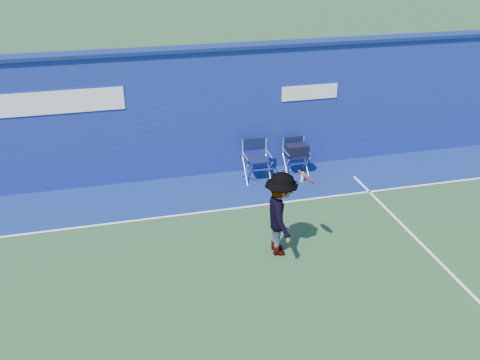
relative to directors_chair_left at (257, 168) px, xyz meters
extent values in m
plane|color=#264828|center=(-2.16, -4.45, -0.31)|extent=(80.00, 80.00, 0.00)
cube|color=navy|center=(-2.16, 0.75, 1.19)|extent=(24.00, 0.40, 3.00)
cube|color=navy|center=(-2.16, 0.75, 2.73)|extent=(24.00, 0.50, 0.08)
cube|color=white|center=(-5.16, 0.54, 1.79)|extent=(4.50, 0.02, 0.50)
cube|color=white|center=(1.44, 0.54, 1.59)|extent=(1.40, 0.02, 0.35)
cube|color=navy|center=(-2.16, -0.35, -0.30)|extent=(24.00, 1.80, 0.01)
cube|color=white|center=(-2.16, -1.25, -0.29)|extent=(24.00, 0.06, 0.01)
cube|color=#0F1537|center=(0.00, -0.02, 0.22)|extent=(0.51, 0.43, 0.03)
cube|color=silver|center=(0.00, 0.24, 0.44)|extent=(0.58, 0.03, 0.42)
cube|color=#0F1537|center=(0.00, 0.24, 0.52)|extent=(0.51, 0.03, 0.30)
cube|color=#0F1537|center=(1.02, 0.09, 0.18)|extent=(0.47, 0.39, 0.03)
cube|color=silver|center=(1.02, 0.33, 0.37)|extent=(0.53, 0.02, 0.39)
cube|color=#0F1537|center=(1.02, 0.33, 0.45)|extent=(0.47, 0.03, 0.27)
cube|color=black|center=(1.02, 0.06, 0.32)|extent=(0.53, 0.31, 0.29)
cylinder|color=white|center=(1.02, -0.38, -0.18)|extent=(0.07, 0.07, 0.24)
imported|color=#EA4738|center=(-0.39, -3.00, 0.51)|extent=(0.70, 1.10, 1.63)
torus|color=red|center=(0.01, -3.12, 1.27)|extent=(0.34, 0.41, 0.28)
cylinder|color=gray|center=(0.01, -3.12, 1.27)|extent=(0.27, 0.35, 0.23)
cylinder|color=black|center=(-0.23, -3.08, 1.03)|extent=(0.27, 0.08, 0.26)
camera|label=1|loc=(-2.99, -10.52, 5.23)|focal=38.00mm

